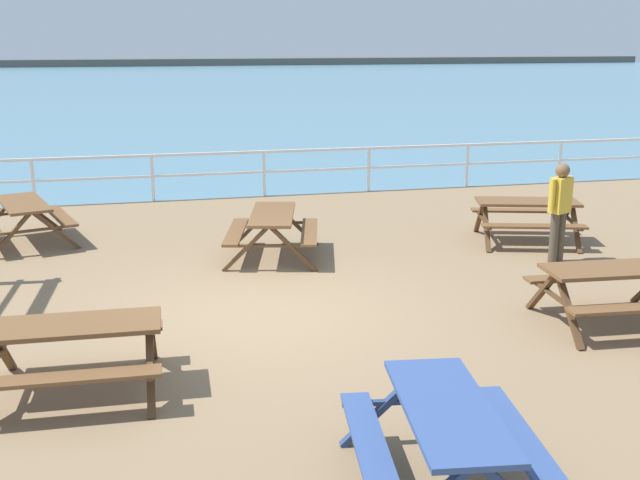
{
  "coord_description": "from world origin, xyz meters",
  "views": [
    {
      "loc": [
        -1.43,
        -9.55,
        3.62
      ],
      "look_at": [
        0.96,
        0.66,
        0.8
      ],
      "focal_mm": 42.43,
      "sensor_mm": 36.0,
      "label": 1
    }
  ],
  "objects_px": {
    "picnic_table_far_right": "(527,211)",
    "visitor": "(560,207)",
    "picnic_table_near_right": "(273,224)",
    "picnic_table_corner": "(614,282)",
    "picnic_table_mid_centre": "(447,427)",
    "picnic_table_far_left": "(24,212)",
    "picnic_table_seaward": "(73,341)"
  },
  "relations": [
    {
      "from": "picnic_table_far_right",
      "to": "picnic_table_seaward",
      "type": "bearing_deg",
      "value": -133.49
    },
    {
      "from": "picnic_table_mid_centre",
      "to": "picnic_table_far_left",
      "type": "distance_m",
      "value": 9.99
    },
    {
      "from": "picnic_table_near_right",
      "to": "picnic_table_far_right",
      "type": "xyz_separation_m",
      "value": [
        4.66,
        -0.06,
        0.0
      ]
    },
    {
      "from": "picnic_table_mid_centre",
      "to": "visitor",
      "type": "relative_size",
      "value": 1.19
    },
    {
      "from": "picnic_table_far_left",
      "to": "picnic_table_corner",
      "type": "xyz_separation_m",
      "value": [
        7.94,
        -5.94,
        0.0
      ]
    },
    {
      "from": "visitor",
      "to": "picnic_table_near_right",
      "type": "bearing_deg",
      "value": -131.08
    },
    {
      "from": "picnic_table_seaward",
      "to": "visitor",
      "type": "relative_size",
      "value": 1.12
    },
    {
      "from": "picnic_table_near_right",
      "to": "picnic_table_mid_centre",
      "type": "xyz_separation_m",
      "value": [
        0.21,
        -7.08,
        0.0
      ]
    },
    {
      "from": "picnic_table_far_right",
      "to": "picnic_table_corner",
      "type": "distance_m",
      "value": 4.1
    },
    {
      "from": "picnic_table_far_right",
      "to": "picnic_table_seaward",
      "type": "relative_size",
      "value": 1.16
    },
    {
      "from": "picnic_table_mid_centre",
      "to": "picnic_table_seaward",
      "type": "xyz_separation_m",
      "value": [
        -3.08,
        2.56,
        0.0
      ]
    },
    {
      "from": "picnic_table_near_right",
      "to": "visitor",
      "type": "bearing_deg",
      "value": -93.42
    },
    {
      "from": "picnic_table_far_left",
      "to": "visitor",
      "type": "distance_m",
      "value": 9.31
    },
    {
      "from": "picnic_table_far_right",
      "to": "visitor",
      "type": "height_order",
      "value": "visitor"
    },
    {
      "from": "picnic_table_far_right",
      "to": "visitor",
      "type": "xyz_separation_m",
      "value": [
        -0.14,
        -1.3,
        0.36
      ]
    },
    {
      "from": "picnic_table_mid_centre",
      "to": "visitor",
      "type": "distance_m",
      "value": 7.17
    },
    {
      "from": "picnic_table_near_right",
      "to": "visitor",
      "type": "xyz_separation_m",
      "value": [
        4.52,
        -1.36,
        0.36
      ]
    },
    {
      "from": "picnic_table_near_right",
      "to": "visitor",
      "type": "distance_m",
      "value": 4.74
    },
    {
      "from": "picnic_table_corner",
      "to": "picnic_table_far_right",
      "type": "bearing_deg",
      "value": 81.41
    },
    {
      "from": "picnic_table_mid_centre",
      "to": "picnic_table_far_left",
      "type": "height_order",
      "value": "same"
    },
    {
      "from": "picnic_table_corner",
      "to": "visitor",
      "type": "distance_m",
      "value": 2.84
    },
    {
      "from": "visitor",
      "to": "picnic_table_mid_centre",
      "type": "bearing_deg",
      "value": -61.37
    },
    {
      "from": "picnic_table_near_right",
      "to": "picnic_table_mid_centre",
      "type": "relative_size",
      "value": 1.06
    },
    {
      "from": "picnic_table_near_right",
      "to": "picnic_table_far_right",
      "type": "relative_size",
      "value": 0.98
    },
    {
      "from": "picnic_table_far_left",
      "to": "visitor",
      "type": "xyz_separation_m",
      "value": [
        8.72,
        -3.24,
        0.36
      ]
    },
    {
      "from": "picnic_table_near_right",
      "to": "visitor",
      "type": "relative_size",
      "value": 1.26
    },
    {
      "from": "picnic_table_corner",
      "to": "visitor",
      "type": "xyz_separation_m",
      "value": [
        0.77,
        2.71,
        0.36
      ]
    },
    {
      "from": "picnic_table_far_right",
      "to": "picnic_table_seaward",
      "type": "distance_m",
      "value": 8.75
    },
    {
      "from": "picnic_table_seaward",
      "to": "picnic_table_corner",
      "type": "bearing_deg",
      "value": 5.98
    },
    {
      "from": "picnic_table_mid_centre",
      "to": "picnic_table_far_right",
      "type": "bearing_deg",
      "value": -24.82
    },
    {
      "from": "picnic_table_far_left",
      "to": "picnic_table_corner",
      "type": "bearing_deg",
      "value": -143.76
    },
    {
      "from": "picnic_table_corner",
      "to": "picnic_table_mid_centre",
      "type": "bearing_deg",
      "value": -135.3
    }
  ]
}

